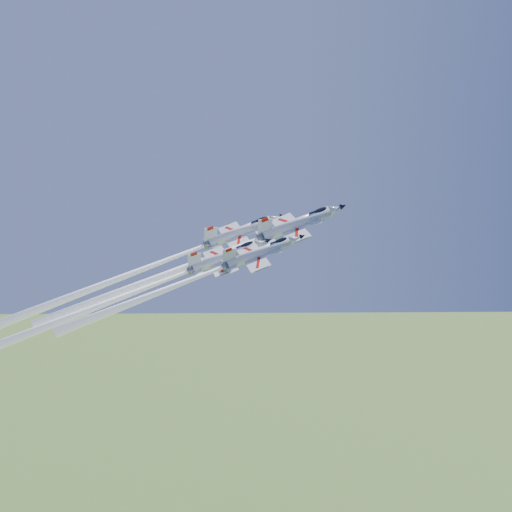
{
  "coord_description": "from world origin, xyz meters",
  "views": [
    {
      "loc": [
        -1.71,
        -100.21,
        110.15
      ],
      "look_at": [
        0.0,
        0.0,
        93.08
      ],
      "focal_mm": 40.0,
      "sensor_mm": 36.0,
      "label": 1
    }
  ],
  "objects_px": {
    "jet_left": "(146,268)",
    "jet_slot": "(133,293)",
    "jet_lead": "(205,260)",
    "jet_right": "(191,280)"
  },
  "relations": [
    {
      "from": "jet_slot",
      "to": "jet_right",
      "type": "bearing_deg",
      "value": 59.48
    },
    {
      "from": "jet_left",
      "to": "jet_slot",
      "type": "xyz_separation_m",
      "value": [
        -0.68,
        -9.89,
        -2.4
      ]
    },
    {
      "from": "jet_left",
      "to": "jet_right",
      "type": "relative_size",
      "value": 1.31
    },
    {
      "from": "jet_right",
      "to": "jet_left",
      "type": "bearing_deg",
      "value": -160.06
    },
    {
      "from": "jet_lead",
      "to": "jet_slot",
      "type": "relative_size",
      "value": 1.11
    },
    {
      "from": "jet_left",
      "to": "jet_lead",
      "type": "bearing_deg",
      "value": 53.23
    },
    {
      "from": "jet_lead",
      "to": "jet_slot",
      "type": "distance_m",
      "value": 14.01
    },
    {
      "from": "jet_left",
      "to": "jet_right",
      "type": "bearing_deg",
      "value": 19.94
    },
    {
      "from": "jet_lead",
      "to": "jet_left",
      "type": "xyz_separation_m",
      "value": [
        -11.08,
        3.82,
        -2.2
      ]
    },
    {
      "from": "jet_lead",
      "to": "jet_left",
      "type": "bearing_deg",
      "value": -126.77
    }
  ]
}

